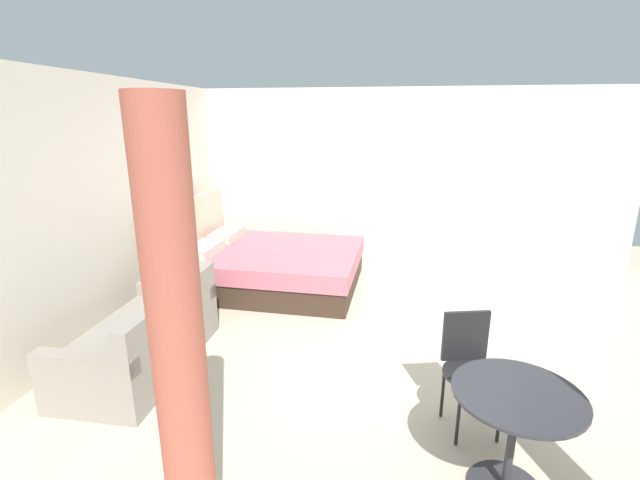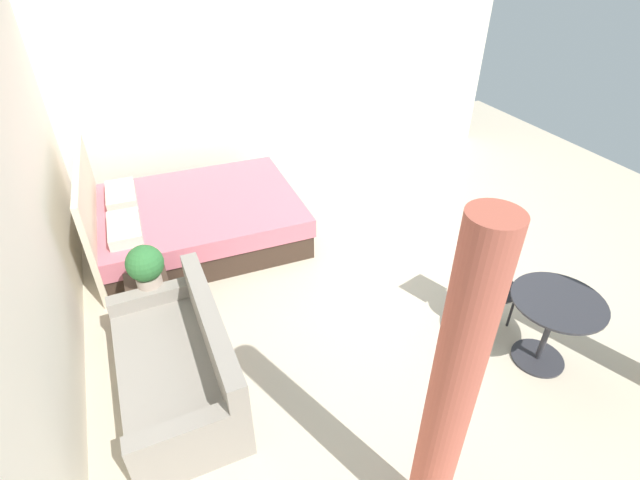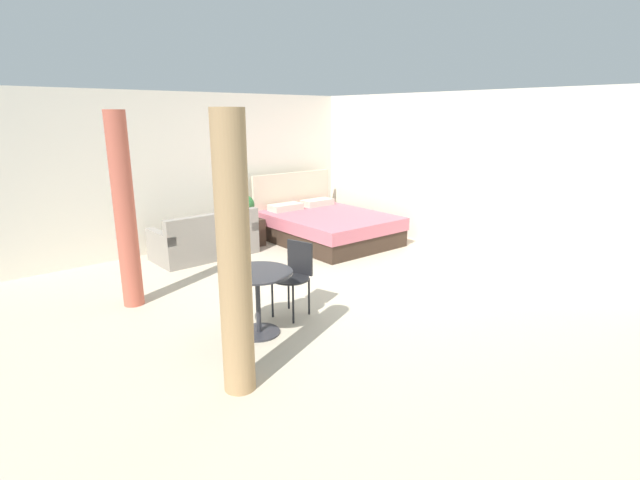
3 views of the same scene
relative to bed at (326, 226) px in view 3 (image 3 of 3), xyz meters
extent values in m
cube|color=beige|center=(-1.34, -1.83, -0.29)|extent=(8.37, 9.38, 0.02)
cube|color=silver|center=(-1.34, 1.35, 1.03)|extent=(8.37, 0.12, 2.62)
cube|color=silver|center=(1.34, -1.83, 1.03)|extent=(0.12, 6.38, 2.62)
cube|color=#38281E|center=(0.00, -0.08, -0.14)|extent=(1.80, 2.24, 0.29)
cube|color=#C66675|center=(0.00, -0.08, 0.12)|extent=(1.84, 2.28, 0.22)
cube|color=beige|center=(0.03, 1.04, 0.30)|extent=(1.80, 0.11, 1.16)
cube|color=beige|center=(-0.36, 0.74, 0.29)|extent=(0.63, 0.34, 0.12)
cube|color=beige|center=(0.40, 0.72, 0.29)|extent=(0.63, 0.34, 0.12)
cube|color=gray|center=(-2.15, 0.58, -0.09)|extent=(1.60, 0.84, 0.38)
cube|color=gray|center=(-2.14, 0.24, 0.29)|extent=(1.60, 0.16, 0.38)
cube|color=gray|center=(-1.42, 0.59, 0.17)|extent=(0.15, 0.82, 0.14)
cube|color=gray|center=(-2.87, 0.57, 0.17)|extent=(0.15, 0.82, 0.14)
cube|color=#38281E|center=(-1.22, 0.65, -0.05)|extent=(0.41, 0.38, 0.48)
cylinder|color=tan|center=(-1.32, 0.61, 0.26)|extent=(0.22, 0.22, 0.14)
sphere|color=#2D6B33|center=(-1.32, 0.61, 0.47)|extent=(0.32, 0.32, 0.32)
cylinder|color=silver|center=(-1.10, 0.68, 0.27)|extent=(0.11, 0.11, 0.15)
cylinder|color=#2D2D33|center=(-3.07, -2.38, -0.27)|extent=(0.44, 0.44, 0.02)
cylinder|color=#2D2D33|center=(-3.07, -2.38, 0.05)|extent=(0.05, 0.05, 0.67)
cylinder|color=#2D2D33|center=(-3.07, -2.38, 0.40)|extent=(0.74, 0.74, 0.02)
cylinder|color=black|center=(-2.72, -2.13, -0.06)|extent=(0.02, 0.02, 0.44)
cylinder|color=black|center=(-2.64, -2.42, -0.06)|extent=(0.02, 0.02, 0.44)
cylinder|color=black|center=(-2.43, -2.06, -0.06)|extent=(0.02, 0.02, 0.44)
cylinder|color=black|center=(-2.35, -2.35, -0.06)|extent=(0.02, 0.02, 0.44)
cylinder|color=black|center=(-2.53, -2.24, 0.17)|extent=(0.52, 0.52, 0.02)
cube|color=black|center=(-2.36, -2.19, 0.37)|extent=(0.12, 0.34, 0.39)
cylinder|color=tan|center=(-3.78, -3.15, 0.87)|extent=(0.27, 0.27, 2.31)
cylinder|color=#C15B47|center=(-3.78, -0.70, 0.87)|extent=(0.24, 0.24, 2.31)
camera|label=1|loc=(-5.41, -1.63, 1.93)|focal=24.65mm
camera|label=2|loc=(-4.91, 0.51, 2.95)|focal=26.46mm
camera|label=3|loc=(-5.62, -6.31, 1.97)|focal=26.70mm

